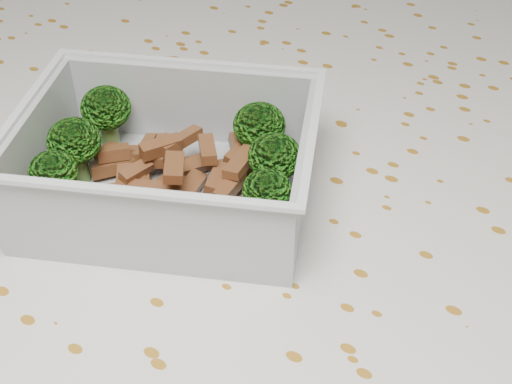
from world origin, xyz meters
The scene contains 6 objects.
dining_table centered at (0.00, 0.00, 0.67)m, with size 1.40×0.90×0.75m.
tablecloth centered at (0.00, 0.00, 0.72)m, with size 1.46×0.96×0.19m.
lunch_container centered at (-0.06, -0.02, 0.78)m, with size 0.24×0.22×0.07m.
broccoli_florets centered at (-0.06, 0.00, 0.79)m, with size 0.18×0.15×0.05m.
meat_pile centered at (-0.07, -0.01, 0.77)m, with size 0.12×0.11×0.03m.
sausage centered at (-0.04, -0.05, 0.77)m, with size 0.16×0.08×0.03m.
Camera 1 is at (0.19, -0.29, 1.07)m, focal length 50.00 mm.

